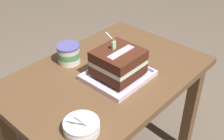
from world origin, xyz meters
TOP-DOWN VIEW (x-y plane):
  - dining_table at (0.00, 0.00)m, footprint 0.99×0.67m
  - foil_tray at (0.01, -0.07)m, footprint 0.29×0.26m
  - birthday_cake at (0.01, -0.07)m, footprint 0.20×0.19m
  - bowl_stack at (-0.34, -0.19)m, footprint 0.14×0.14m
  - ice_cream_tub at (-0.05, 0.21)m, footprint 0.12×0.12m
  - serving_spoon_near_tray at (0.27, 0.19)m, footprint 0.08×0.14m

SIDE VIEW (x-z plane):
  - dining_table at x=0.00m, z-range 0.23..0.93m
  - serving_spoon_near_tray at x=0.27m, z-range 0.70..0.71m
  - foil_tray at x=0.01m, z-range 0.69..0.72m
  - bowl_stack at x=-0.34m, z-range 0.67..0.77m
  - ice_cream_tub at x=-0.05m, z-range 0.70..0.80m
  - birthday_cake at x=0.01m, z-range 0.70..0.87m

